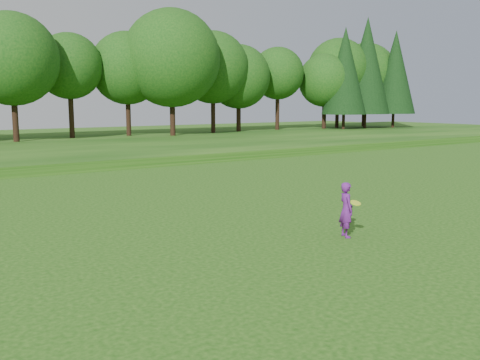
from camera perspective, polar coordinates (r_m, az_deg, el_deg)
ground at (r=13.88m, az=3.97°, el=-8.23°), size 140.00×140.00×0.00m
walking_path at (r=31.69m, az=-19.46°, el=0.76°), size 130.00×1.60×0.04m
woman at (r=16.00m, az=11.27°, el=-3.12°), size 0.58×0.89×1.63m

